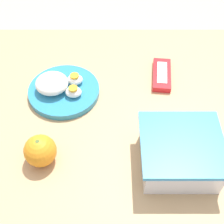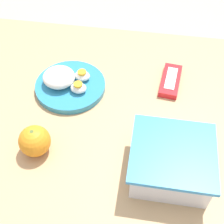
{
  "view_description": "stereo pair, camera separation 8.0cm",
  "coord_description": "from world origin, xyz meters",
  "px_view_note": "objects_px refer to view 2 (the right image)",
  "views": [
    {
      "loc": [
        -0.05,
        0.55,
        1.39
      ],
      "look_at": [
        -0.05,
        0.04,
        0.77
      ],
      "focal_mm": 50.0,
      "sensor_mm": 36.0,
      "label": 1
    },
    {
      "loc": [
        -0.13,
        0.54,
        1.39
      ],
      "look_at": [
        -0.05,
        0.04,
        0.77
      ],
      "focal_mm": 50.0,
      "sensor_mm": 36.0,
      "label": 2
    }
  ],
  "objects_px": {
    "rice_plate": "(68,83)",
    "candy_bar": "(171,81)",
    "orange_fruit": "(35,141)",
    "food_container": "(171,163)"
  },
  "relations": [
    {
      "from": "rice_plate",
      "to": "candy_bar",
      "type": "distance_m",
      "value": 0.3
    },
    {
      "from": "orange_fruit",
      "to": "rice_plate",
      "type": "distance_m",
      "value": 0.22
    },
    {
      "from": "rice_plate",
      "to": "candy_bar",
      "type": "bearing_deg",
      "value": -167.12
    },
    {
      "from": "food_container",
      "to": "orange_fruit",
      "type": "bearing_deg",
      "value": -1.75
    },
    {
      "from": "rice_plate",
      "to": "candy_bar",
      "type": "xyz_separation_m",
      "value": [
        -0.29,
        -0.07,
        -0.01
      ]
    },
    {
      "from": "food_container",
      "to": "orange_fruit",
      "type": "xyz_separation_m",
      "value": [
        0.32,
        -0.01,
        -0.0
      ]
    },
    {
      "from": "food_container",
      "to": "candy_bar",
      "type": "bearing_deg",
      "value": -88.73
    },
    {
      "from": "food_container",
      "to": "rice_plate",
      "type": "distance_m",
      "value": 0.37
    },
    {
      "from": "rice_plate",
      "to": "food_container",
      "type": "bearing_deg",
      "value": 142.44
    },
    {
      "from": "rice_plate",
      "to": "candy_bar",
      "type": "height_order",
      "value": "rice_plate"
    }
  ]
}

